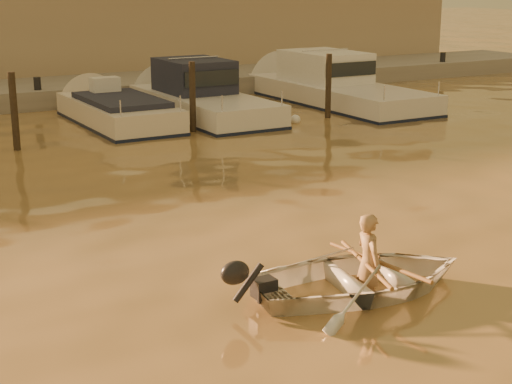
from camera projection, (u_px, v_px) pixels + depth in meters
ground_plane at (335, 378)px, 8.71m from camera, size 160.00×160.00×0.00m
dinghy at (362, 278)px, 11.03m from camera, size 3.51×2.74×0.66m
person at (368, 263)px, 11.01m from camera, size 0.42×0.57×1.44m
outboard_motor at (263, 288)px, 10.49m from camera, size 0.95×0.53×0.70m
oar_port at (378, 262)px, 11.06m from camera, size 0.18×2.10×0.13m
oar_starboard at (365, 263)px, 10.99m from camera, size 0.73×2.01×0.13m
moored_boat_3 at (119, 117)px, 23.64m from camera, size 2.18×6.25×0.95m
moored_boat_4 at (203, 97)px, 24.90m from camera, size 2.44×7.44×1.75m
moored_boat_5 at (338, 86)px, 27.41m from camera, size 2.71×8.94×1.75m
piling_2 at (15, 115)px, 19.92m from camera, size 0.18×0.18×2.20m
piling_3 at (193, 101)px, 22.32m from camera, size 0.18×0.18×2.20m
piling_4 at (328, 89)px, 24.56m from camera, size 0.18×0.18×2.20m
fender_d at (125, 138)px, 21.19m from camera, size 0.30×0.30×0.30m
fender_e at (295, 120)px, 23.89m from camera, size 0.30×0.30×0.30m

